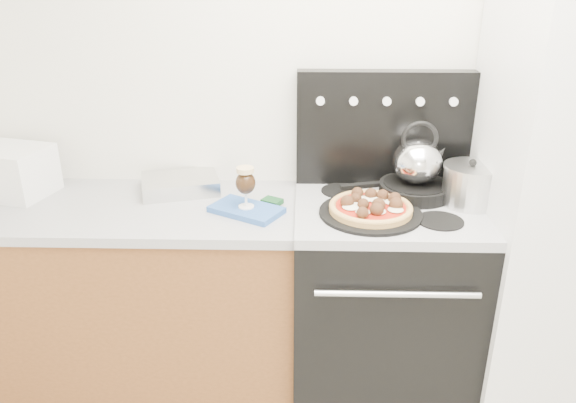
{
  "coord_description": "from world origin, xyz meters",
  "views": [
    {
      "loc": [
        -0.27,
        -0.95,
        1.84
      ],
      "look_at": [
        -0.33,
        1.05,
        0.99
      ],
      "focal_mm": 35.0,
      "sensor_mm": 36.0,
      "label": 1
    }
  ],
  "objects_px": {
    "oven_mitt": "(246,210)",
    "beer_glass": "(246,187)",
    "toaster_oven": "(10,171)",
    "skillet": "(415,189)",
    "tea_kettle": "(418,158)",
    "stove_body": "(380,304)",
    "fridge": "(564,203)",
    "stock_pot": "(470,186)",
    "base_cabinet": "(135,299)",
    "pizza": "(371,206)",
    "pizza_pan": "(370,213)"
  },
  "relations": [
    {
      "from": "fridge",
      "to": "pizza",
      "type": "bearing_deg",
      "value": -175.2
    },
    {
      "from": "stove_body",
      "to": "skillet",
      "type": "bearing_deg",
      "value": 41.34
    },
    {
      "from": "toaster_oven",
      "to": "oven_mitt",
      "type": "xyz_separation_m",
      "value": [
        1.05,
        -0.18,
        -0.09
      ]
    },
    {
      "from": "toaster_oven",
      "to": "tea_kettle",
      "type": "bearing_deg",
      "value": 13.89
    },
    {
      "from": "beer_glass",
      "to": "stock_pot",
      "type": "height_order",
      "value": "beer_glass"
    },
    {
      "from": "fridge",
      "to": "skillet",
      "type": "height_order",
      "value": "fridge"
    },
    {
      "from": "stove_body",
      "to": "pizza",
      "type": "bearing_deg",
      "value": -132.18
    },
    {
      "from": "fridge",
      "to": "oven_mitt",
      "type": "distance_m",
      "value": 1.28
    },
    {
      "from": "skillet",
      "to": "tea_kettle",
      "type": "bearing_deg",
      "value": 0.0
    },
    {
      "from": "pizza_pan",
      "to": "pizza",
      "type": "height_order",
      "value": "pizza"
    },
    {
      "from": "oven_mitt",
      "to": "tea_kettle",
      "type": "bearing_deg",
      "value": 12.3
    },
    {
      "from": "stock_pot",
      "to": "beer_glass",
      "type": "bearing_deg",
      "value": -175.77
    },
    {
      "from": "tea_kettle",
      "to": "beer_glass",
      "type": "bearing_deg",
      "value": -154.08
    },
    {
      "from": "base_cabinet",
      "to": "oven_mitt",
      "type": "bearing_deg",
      "value": -7.19
    },
    {
      "from": "fridge",
      "to": "beer_glass",
      "type": "bearing_deg",
      "value": -179.27
    },
    {
      "from": "beer_glass",
      "to": "fridge",
      "type": "bearing_deg",
      "value": 0.73
    },
    {
      "from": "toaster_oven",
      "to": "stock_pot",
      "type": "relative_size",
      "value": 1.54
    },
    {
      "from": "oven_mitt",
      "to": "skillet",
      "type": "bearing_deg",
      "value": 12.3
    },
    {
      "from": "fridge",
      "to": "toaster_oven",
      "type": "relative_size",
      "value": 5.68
    },
    {
      "from": "toaster_oven",
      "to": "pizza",
      "type": "height_order",
      "value": "toaster_oven"
    },
    {
      "from": "tea_kettle",
      "to": "skillet",
      "type": "bearing_deg",
      "value": -166.38
    },
    {
      "from": "toaster_oven",
      "to": "stock_pot",
      "type": "bearing_deg",
      "value": 11.42
    },
    {
      "from": "base_cabinet",
      "to": "pizza_pan",
      "type": "height_order",
      "value": "pizza_pan"
    },
    {
      "from": "oven_mitt",
      "to": "toaster_oven",
      "type": "bearing_deg",
      "value": 170.36
    },
    {
      "from": "toaster_oven",
      "to": "skillet",
      "type": "bearing_deg",
      "value": 13.89
    },
    {
      "from": "base_cabinet",
      "to": "beer_glass",
      "type": "bearing_deg",
      "value": -7.19
    },
    {
      "from": "stove_body",
      "to": "pizza",
      "type": "height_order",
      "value": "pizza"
    },
    {
      "from": "tea_kettle",
      "to": "stock_pot",
      "type": "bearing_deg",
      "value": -9.66
    },
    {
      "from": "base_cabinet",
      "to": "beer_glass",
      "type": "relative_size",
      "value": 8.3
    },
    {
      "from": "base_cabinet",
      "to": "pizza",
      "type": "bearing_deg",
      "value": -6.45
    },
    {
      "from": "stove_body",
      "to": "toaster_oven",
      "type": "distance_m",
      "value": 1.73
    },
    {
      "from": "beer_glass",
      "to": "skillet",
      "type": "relative_size",
      "value": 0.57
    },
    {
      "from": "base_cabinet",
      "to": "fridge",
      "type": "distance_m",
      "value": 1.88
    },
    {
      "from": "pizza_pan",
      "to": "stock_pot",
      "type": "height_order",
      "value": "stock_pot"
    },
    {
      "from": "oven_mitt",
      "to": "beer_glass",
      "type": "height_order",
      "value": "beer_glass"
    },
    {
      "from": "fridge",
      "to": "pizza",
      "type": "distance_m",
      "value": 0.78
    },
    {
      "from": "base_cabinet",
      "to": "stock_pot",
      "type": "xyz_separation_m",
      "value": [
        1.44,
        0.0,
        0.57
      ]
    },
    {
      "from": "toaster_oven",
      "to": "pizza",
      "type": "bearing_deg",
      "value": 6.28
    },
    {
      "from": "stove_body",
      "to": "stock_pot",
      "type": "xyz_separation_m",
      "value": [
        0.33,
        0.03,
        0.56
      ]
    },
    {
      "from": "toaster_oven",
      "to": "beer_glass",
      "type": "bearing_deg",
      "value": 5.01
    },
    {
      "from": "toaster_oven",
      "to": "pizza",
      "type": "distance_m",
      "value": 1.56
    },
    {
      "from": "stove_body",
      "to": "beer_glass",
      "type": "height_order",
      "value": "beer_glass"
    },
    {
      "from": "toaster_oven",
      "to": "beer_glass",
      "type": "height_order",
      "value": "toaster_oven"
    },
    {
      "from": "base_cabinet",
      "to": "stove_body",
      "type": "distance_m",
      "value": 1.11
    },
    {
      "from": "pizza_pan",
      "to": "tea_kettle",
      "type": "bearing_deg",
      "value": 44.04
    },
    {
      "from": "oven_mitt",
      "to": "tea_kettle",
      "type": "xyz_separation_m",
      "value": [
        0.71,
        0.15,
        0.18
      ]
    },
    {
      "from": "pizza",
      "to": "stock_pot",
      "type": "distance_m",
      "value": 0.43
    },
    {
      "from": "toaster_oven",
      "to": "base_cabinet",
      "type": "bearing_deg",
      "value": 2.57
    },
    {
      "from": "tea_kettle",
      "to": "toaster_oven",
      "type": "bearing_deg",
      "value": -167.15
    },
    {
      "from": "oven_mitt",
      "to": "beer_glass",
      "type": "relative_size",
      "value": 1.62
    }
  ]
}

